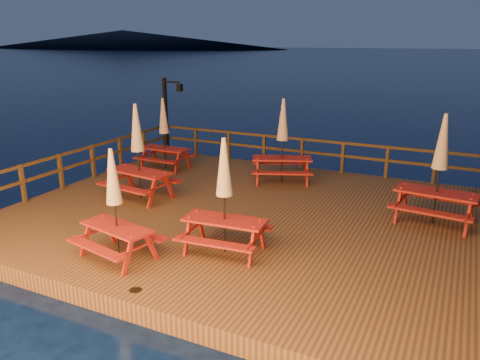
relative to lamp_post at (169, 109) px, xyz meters
The scene contains 12 objects.
ground 7.39m from the lamp_post, 40.16° to the right, with size 500.00×500.00×0.00m, color black.
deck 7.33m from the lamp_post, 40.16° to the right, with size 12.00×10.00×0.40m, color #4B2518.
deck_piles 7.48m from the lamp_post, 40.16° to the right, with size 11.44×9.44×1.40m.
railing 6.15m from the lamp_post, 27.22° to the right, with size 11.80×9.75×1.10m.
lamp_post is the anchor object (origin of this frame).
headland_left 241.46m from the lamp_post, 129.82° to the left, with size 180.00×84.00×9.00m, color black.
picnic_table_0 10.56m from the lamp_post, 17.80° to the right, with size 2.09×1.79×2.76m.
picnic_table_1 9.26m from the lamp_post, 62.75° to the right, with size 1.89×1.66×2.36m.
picnic_table_2 5.39m from the lamp_post, 65.23° to the right, with size 2.09×1.79×2.73m.
picnic_table_3 5.60m from the lamp_post, 16.49° to the right, with size 2.32×2.14×2.68m.
picnic_table_4 9.30m from the lamp_post, 48.79° to the right, with size 1.88×1.60×2.52m.
picnic_table_5 2.20m from the lamp_post, 60.79° to the right, with size 1.76×1.46×2.49m.
Camera 1 is at (5.08, -10.64, 4.84)m, focal length 35.00 mm.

